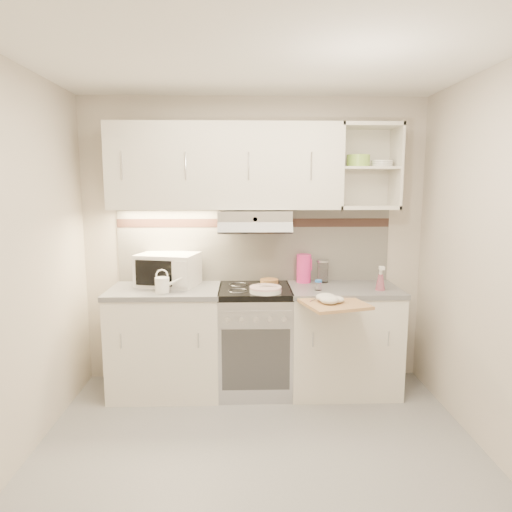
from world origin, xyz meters
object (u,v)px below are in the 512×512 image
at_px(watering_can, 163,284).
at_px(glass_jar, 323,271).
at_px(cutting_board, 335,304).
at_px(electric_range, 255,339).
at_px(pink_pitcher, 304,268).
at_px(spray_bottle, 380,280).
at_px(plate_stack, 266,289).
at_px(microwave, 168,269).

distance_m(watering_can, glass_jar, 1.39).
bearing_deg(cutting_board, glass_jar, 71.98).
bearing_deg(electric_range, pink_pitcher, 24.60).
distance_m(watering_can, spray_bottle, 1.76).
distance_m(watering_can, plate_stack, 0.82).
bearing_deg(pink_pitcher, spray_bottle, -40.65).
height_order(pink_pitcher, cutting_board, pink_pitcher).
distance_m(pink_pitcher, cutting_board, 0.68).
height_order(watering_can, pink_pitcher, pink_pitcher).
relative_size(microwave, cutting_board, 1.26).
distance_m(electric_range, glass_jar, 0.84).
distance_m(glass_jar, cutting_board, 0.66).
bearing_deg(electric_range, microwave, 171.07).
bearing_deg(electric_range, cutting_board, -37.60).
bearing_deg(electric_range, glass_jar, 18.30).
distance_m(watering_can, pink_pitcher, 1.23).
xyz_separation_m(microwave, watering_can, (0.00, -0.26, -0.07)).
distance_m(watering_can, cutting_board, 1.36).
bearing_deg(spray_bottle, microwave, 178.03).
bearing_deg(glass_jar, watering_can, -165.43).
height_order(watering_can, glass_jar, glass_jar).
xyz_separation_m(watering_can, plate_stack, (0.82, -0.03, -0.04)).
bearing_deg(glass_jar, pink_pitcher, 179.94).
relative_size(microwave, glass_jar, 2.80).
bearing_deg(watering_can, cutting_board, -23.09).
bearing_deg(cutting_board, plate_stack, 135.41).
bearing_deg(plate_stack, cutting_board, -28.42).
xyz_separation_m(pink_pitcher, cutting_board, (0.15, -0.65, -0.15)).
height_order(electric_range, cutting_board, electric_range).
distance_m(plate_stack, cutting_board, 0.57).
relative_size(microwave, plate_stack, 2.17).
xyz_separation_m(glass_jar, cutting_board, (-0.02, -0.65, -0.13)).
height_order(glass_jar, spray_bottle, spray_bottle).
xyz_separation_m(electric_range, plate_stack, (0.08, -0.18, 0.47)).
height_order(watering_can, plate_stack, watering_can).
xyz_separation_m(electric_range, cutting_board, (0.58, -0.45, 0.42)).
distance_m(microwave, glass_jar, 1.35).
relative_size(watering_can, spray_bottle, 1.04).
height_order(pink_pitcher, spray_bottle, pink_pitcher).
height_order(spray_bottle, cutting_board, spray_bottle).
bearing_deg(plate_stack, watering_can, 178.01).
bearing_deg(watering_can, pink_pitcher, 6.28).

